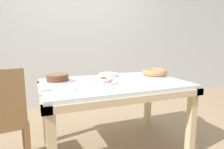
% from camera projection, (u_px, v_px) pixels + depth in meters
% --- Properties ---
extents(ground_plane, '(12.00, 12.00, 0.00)m').
position_uv_depth(ground_plane, '(114.00, 148.00, 2.16)').
color(ground_plane, '#997F60').
extents(wall_back, '(8.00, 0.10, 2.60)m').
position_uv_depth(wall_back, '(77.00, 31.00, 3.54)').
color(wall_back, silver).
rests_on(wall_back, ground).
extents(dining_table, '(1.45, 0.93, 0.73)m').
position_uv_depth(dining_table, '(114.00, 90.00, 2.05)').
color(dining_table, silver).
rests_on(dining_table, ground).
extents(cake_chocolate_round, '(0.29, 0.29, 0.08)m').
position_uv_depth(cake_chocolate_round, '(58.00, 79.00, 2.00)').
color(cake_chocolate_round, white).
rests_on(cake_chocolate_round, dining_table).
extents(cake_golden_bundt, '(0.32, 0.32, 0.08)m').
position_uv_depth(cake_golden_bundt, '(154.00, 73.00, 2.32)').
color(cake_golden_bundt, white).
rests_on(cake_golden_bundt, dining_table).
extents(pastry_platter, '(0.31, 0.31, 0.04)m').
position_uv_depth(pastry_platter, '(103.00, 81.00, 1.99)').
color(pastry_platter, white).
rests_on(pastry_platter, dining_table).
extents(plate_stack, '(0.21, 0.21, 0.04)m').
position_uv_depth(plate_stack, '(108.00, 75.00, 2.31)').
color(plate_stack, white).
rests_on(plate_stack, dining_table).
extents(tealight_near_front, '(0.04, 0.04, 0.04)m').
position_uv_depth(tealight_near_front, '(112.00, 87.00, 1.74)').
color(tealight_near_front, silver).
rests_on(tealight_near_front, dining_table).
extents(tealight_left_edge, '(0.04, 0.04, 0.04)m').
position_uv_depth(tealight_left_edge, '(123.00, 74.00, 2.42)').
color(tealight_left_edge, silver).
rests_on(tealight_left_edge, dining_table).
extents(tealight_near_cakes, '(0.04, 0.04, 0.04)m').
position_uv_depth(tealight_near_cakes, '(74.00, 89.00, 1.69)').
color(tealight_near_cakes, silver).
rests_on(tealight_near_cakes, dining_table).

